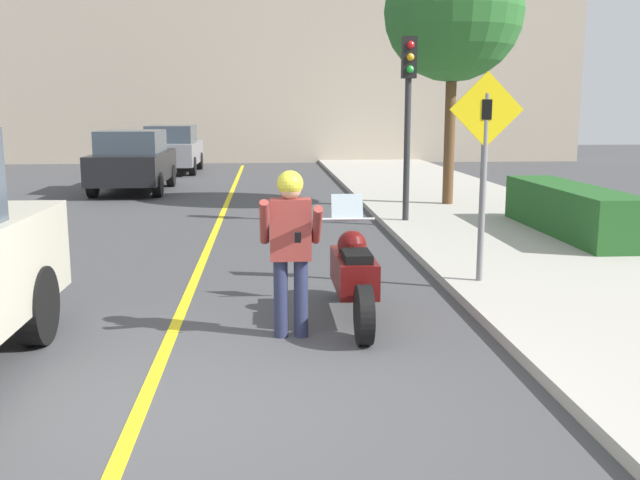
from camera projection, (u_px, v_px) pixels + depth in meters
ground_plane at (220, 408)px, 5.40m from camera, size 80.00×80.00×0.00m
sidewalk_curb at (595, 272)px, 9.66m from camera, size 4.40×44.00×0.12m
road_center_line at (206, 253)px, 11.24m from camera, size 0.12×36.00×0.01m
building_backdrop at (257, 69)px, 30.20m from camera, size 28.00×1.20×7.85m
motorcycle at (353, 274)px, 7.61m from camera, size 0.62×2.27×1.28m
person_biker at (291, 237)px, 6.91m from camera, size 0.59×0.46×1.65m
crossing_sign at (484, 157)px, 8.66m from camera, size 0.91×0.08×2.56m
traffic_light at (408, 94)px, 13.38m from camera, size 0.26×0.30×3.45m
hedge_row at (570, 210)px, 12.31m from camera, size 0.90×4.06×0.82m
street_tree at (454, 12)px, 15.52m from camera, size 3.05×3.05×5.76m
parked_car_black at (133, 161)px, 19.48m from camera, size 1.88×4.20×1.68m
parked_car_grey at (172, 149)px, 25.55m from camera, size 1.88×4.20×1.68m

